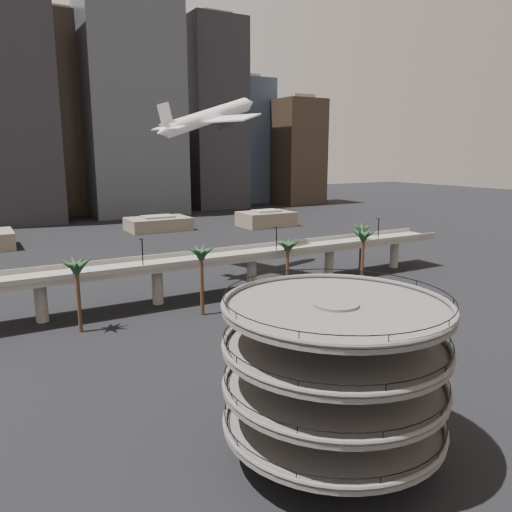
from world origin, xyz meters
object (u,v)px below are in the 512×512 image
parking_ramp (334,365)px  car_b (347,346)px  airborne_jet (209,117)px  car_a (344,361)px  overpass (207,263)px  car_c (416,333)px

parking_ramp → car_b: (19.42, 20.64, -9.17)m
airborne_jet → car_a: (-7.25, -60.76, -37.87)m
overpass → car_c: 45.08m
car_a → car_c: car_c is taller
airborne_jet → car_a: bearing=-116.0°
overpass → car_c: bearing=-63.4°
parking_ramp → car_a: (15.26, 16.32, -9.05)m
overpass → car_b: (6.42, -38.36, -6.68)m
overpass → parking_ramp: bearing=-102.4°
car_a → car_b: size_ratio=1.15×
airborne_jet → car_c: (10.43, -57.98, -37.83)m
car_a → car_c: bearing=-59.2°
overpass → car_b: 39.46m
parking_ramp → overpass: bearing=77.6°
parking_ramp → car_c: size_ratio=3.90×
overpass → airborne_jet: size_ratio=4.05×
airborne_jet → overpass: bearing=-137.0°
overpass → car_a: overpass is taller
car_a → car_b: 6.00m
overpass → airborne_jet: bearing=62.3°
overpass → car_a: 43.24m
car_b → parking_ramp: bearing=120.7°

